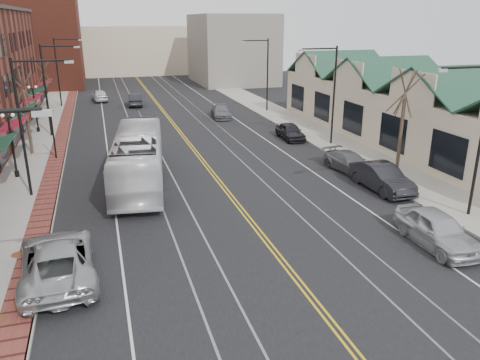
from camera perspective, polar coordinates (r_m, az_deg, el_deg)
ground at (r=17.75m, az=10.46°, el=-16.09°), size 160.00×160.00×0.00m
sidewalk_left at (r=34.61m, az=-24.17°, el=0.39°), size 4.00×120.00×0.15m
sidewalk_right at (r=39.22m, az=12.99°, el=3.64°), size 4.00×120.00×0.15m
building_right at (r=42.00m, az=20.42°, el=7.05°), size 8.00×36.00×4.60m
backdrop_left at (r=83.30m, az=-23.83°, el=15.27°), size 14.00×18.00×14.00m
backdrop_mid at (r=98.18m, az=-13.10°, el=15.20°), size 22.00×14.00×9.00m
backdrop_right at (r=80.97m, az=-0.98°, el=15.68°), size 12.00×16.00×11.00m
streetlight_l_1 at (r=29.48m, az=-24.46°, el=7.34°), size 3.33×0.25×8.00m
streetlight_l_2 at (r=45.23m, az=-22.15°, el=11.14°), size 3.33×0.25×8.00m
streetlight_l_3 at (r=61.10m, az=-21.02°, el=12.96°), size 3.33×0.25×8.00m
streetlight_r_0 at (r=26.59m, az=26.83°, el=5.90°), size 3.33×0.25×8.00m
streetlight_r_1 at (r=39.54m, az=10.86°, el=11.24°), size 3.33×0.25×8.00m
streetlight_r_2 at (r=54.15m, az=2.92°, el=13.54°), size 3.33×0.25×8.00m
lamppost_l_2 at (r=34.18m, az=-25.97°, el=3.65°), size 0.84×0.28×4.27m
lamppost_l_3 at (r=47.77m, az=-23.66°, el=7.85°), size 0.84×0.28×4.27m
tree_left_near at (r=39.69m, az=-24.62°, el=7.68°), size 1.78×1.37×6.48m
tree_left_far at (r=55.45m, az=-22.66°, el=10.44°), size 1.66×1.28×6.02m
tree_right_mid at (r=33.77m, az=19.19°, el=7.06°), size 1.90×1.46×6.93m
manhole_far at (r=23.39m, az=-25.43°, el=-8.20°), size 0.60×0.60×0.02m
traffic_signal at (r=37.74m, az=-21.87°, el=5.72°), size 0.18×0.15×3.80m
transit_bus at (r=30.68m, az=-12.27°, el=2.68°), size 4.47×12.72×3.47m
parked_suv at (r=20.64m, az=-21.33°, el=-9.07°), size 3.27×6.36×1.72m
parked_car_a at (r=23.82m, az=22.90°, el=-5.55°), size 2.12×4.94×1.66m
parked_car_b at (r=30.34m, az=16.89°, el=0.29°), size 1.91×5.06×1.65m
parked_car_c at (r=33.55m, az=13.24°, el=2.10°), size 2.48×4.84×1.34m
parked_car_d at (r=42.00m, az=6.16°, el=5.92°), size 1.87×4.28×1.44m
distant_car_left at (r=60.04m, az=-12.65°, el=9.53°), size 1.88×4.66×1.51m
distant_car_right at (r=51.28m, az=-2.33°, el=8.31°), size 2.36×4.72×1.32m
distant_car_far at (r=64.68m, az=-16.75°, el=9.85°), size 2.26×4.63×1.52m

